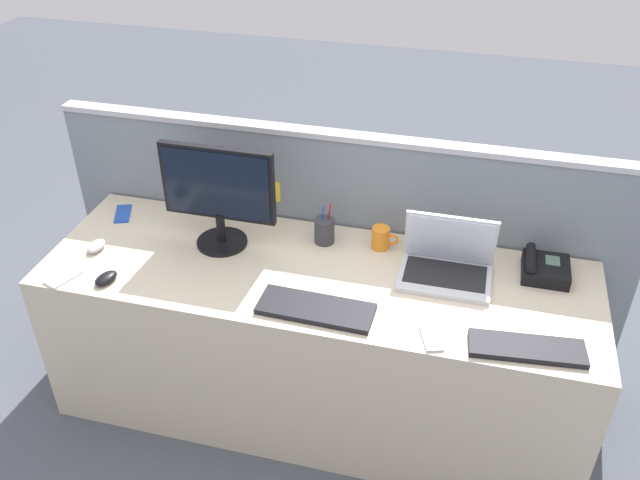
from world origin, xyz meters
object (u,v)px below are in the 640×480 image
Objects in this scene: computer_mouse_right_hand at (96,246)px; cell_phone_white_slab at (63,277)px; coffee_mug at (381,238)px; desk_phone at (544,268)px; desktop_monitor at (218,191)px; cell_phone_silver_slab at (431,338)px; cell_phone_blue_case at (123,214)px; keyboard_spare at (527,348)px; computer_mouse_left_hand at (106,278)px; keyboard_main at (316,309)px; pen_cup at (324,230)px; laptop at (447,261)px.

cell_phone_white_slab is at bearing -96.28° from computer_mouse_right_hand.
desk_phone is at bearing -2.56° from coffee_mug.
desktop_monitor is 3.52× the size of cell_phone_silver_slab.
desktop_monitor is at bearing -168.80° from coffee_mug.
cell_phone_silver_slab is (1.42, -0.47, 0.00)m from cell_phone_blue_case.
computer_mouse_right_hand reaches higher than keyboard_spare.
desk_phone reaches higher than computer_mouse_left_hand.
desktop_monitor reaches higher than keyboard_main.
coffee_mug is (1.12, 0.30, 0.03)m from computer_mouse_right_hand.
desktop_monitor is 0.46m from pen_cup.
keyboard_spare is 3.48× the size of coffee_mug.
desktop_monitor is 1.21× the size of keyboard_spare.
computer_mouse_left_hand is 0.75× the size of cell_phone_white_slab.
pen_cup is at bearing 144.80° from keyboard_spare.
keyboard_main is 3.15× the size of cell_phone_white_slab.
computer_mouse_left_hand is (-1.62, -0.46, -0.02)m from desk_phone.
cell_phone_white_slab is at bearing -151.59° from pen_cup.
keyboard_main is 0.74m from keyboard_spare.
cell_phone_white_slab is at bearing -142.99° from desktop_monitor.
pen_cup is 1.38× the size of cell_phone_white_slab.
computer_mouse_left_hand is at bearing -132.90° from desktop_monitor.
coffee_mug reaches higher than cell_phone_white_slab.
laptop is 0.52m from pen_cup.
coffee_mug is at bearing 45.21° from cell_phone_white_slab.
cell_phone_white_slab is at bearing 161.42° from cell_phone_silver_slab.
cell_phone_silver_slab is (0.91, -0.38, -0.24)m from desktop_monitor.
desktop_monitor reaches higher than cell_phone_white_slab.
computer_mouse_right_hand is 1.00× the size of computer_mouse_left_hand.
coffee_mug is at bearing 99.05° from cell_phone_silver_slab.
keyboard_main is at bearing -45.13° from cell_phone_blue_case.
cell_phone_blue_case is 1.49m from cell_phone_silver_slab.
coffee_mug is at bearing 43.00° from computer_mouse_left_hand.
desk_phone is 1.68m from computer_mouse_left_hand.
coffee_mug is (-0.64, 0.03, 0.01)m from desk_phone.
cell_phone_blue_case is at bearing 169.44° from desktop_monitor.
computer_mouse_left_hand is 0.76× the size of cell_phone_silver_slab.
laptop is at bearing -166.55° from desk_phone.
desktop_monitor is 1.11× the size of keyboard_main.
laptop is 0.30m from coffee_mug.
desk_phone is at bearing 76.98° from keyboard_spare.
cell_phone_white_slab is at bearing 175.41° from keyboard_spare.
desk_phone is at bearing 32.29° from computer_mouse_left_hand.
keyboard_main reaches higher than cell_phone_silver_slab.
keyboard_spare is 1.72m from computer_mouse_right_hand.
coffee_mug is at bearing 177.44° from desk_phone.
cell_phone_silver_slab is (-0.01, -0.39, -0.06)m from laptop.
cell_phone_silver_slab is (-0.32, -0.02, -0.01)m from keyboard_spare.
computer_mouse_right_hand reaches higher than cell_phone_silver_slab.
desk_phone is (0.37, 0.09, -0.03)m from laptop.
keyboard_main is at bearing -8.45° from computer_mouse_right_hand.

